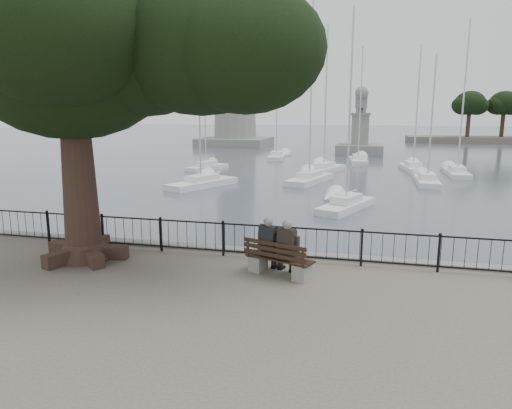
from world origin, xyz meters
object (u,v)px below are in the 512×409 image
(lion_monument, at_px, (360,138))
(bench, at_px, (279,263))
(person_left, at_px, (271,247))
(tree, at_px, (100,40))
(lighthouse, at_px, (235,58))
(person_right, at_px, (290,250))

(lion_monument, bearing_deg, bench, -91.27)
(bench, bearing_deg, person_left, 140.99)
(bench, xyz_separation_m, person_left, (-0.25, 0.20, 0.37))
(person_left, relative_size, tree, 0.14)
(bench, xyz_separation_m, lighthouse, (-18.92, 60.80, 12.47))
(lighthouse, bearing_deg, lion_monument, -31.10)
(bench, height_order, person_left, person_left)
(person_left, distance_m, lighthouse, 64.56)
(person_left, height_order, tree, tree)
(person_left, relative_size, lion_monument, 0.18)
(bench, distance_m, person_right, 0.47)
(tree, height_order, lighthouse, lighthouse)
(person_right, relative_size, tree, 0.14)
(person_right, relative_size, lion_monument, 0.18)
(lighthouse, xyz_separation_m, lion_monument, (20.00, -12.06, -11.67))
(bench, bearing_deg, lion_monument, 88.73)
(bench, distance_m, lighthouse, 64.89)
(bench, xyz_separation_m, lion_monument, (1.08, 48.74, 0.80))
(person_left, distance_m, tree, 7.10)
(lion_monument, bearing_deg, lighthouse, 148.90)
(lighthouse, height_order, lion_monument, lighthouse)
(tree, height_order, lion_monument, tree)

